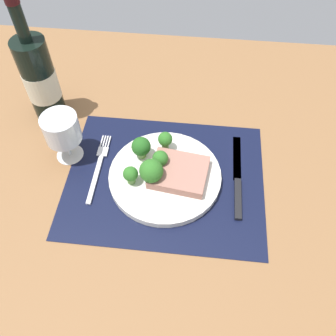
% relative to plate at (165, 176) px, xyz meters
% --- Properties ---
extents(ground_plane, '(1.40, 1.10, 0.03)m').
position_rel_plate_xyz_m(ground_plane, '(0.00, 0.00, -0.03)').
color(ground_plane, brown).
extents(placemat, '(0.43, 0.35, 0.00)m').
position_rel_plate_xyz_m(placemat, '(0.00, 0.00, -0.01)').
color(placemat, black).
rests_on(placemat, ground_plane).
extents(plate, '(0.25, 0.25, 0.02)m').
position_rel_plate_xyz_m(plate, '(0.00, 0.00, 0.00)').
color(plate, silver).
rests_on(plate, placemat).
extents(steak, '(0.13, 0.12, 0.02)m').
position_rel_plate_xyz_m(steak, '(0.03, -0.00, 0.02)').
color(steak, '#9E6B5B').
rests_on(steak, plate).
extents(broccoli_center, '(0.04, 0.04, 0.05)m').
position_rel_plate_xyz_m(broccoli_center, '(-0.06, 0.05, 0.04)').
color(broccoli_center, '#6B994C').
rests_on(broccoli_center, plate).
extents(broccoli_near_steak, '(0.03, 0.03, 0.04)m').
position_rel_plate_xyz_m(broccoli_near_steak, '(-0.07, -0.03, 0.03)').
color(broccoli_near_steak, '#5B8942').
rests_on(broccoli_near_steak, plate).
extents(broccoli_near_fork, '(0.03, 0.03, 0.05)m').
position_rel_plate_xyz_m(broccoli_near_fork, '(-0.01, 0.02, 0.04)').
color(broccoli_near_fork, '#6B994C').
rests_on(broccoli_near_fork, plate).
extents(broccoli_front_edge, '(0.05, 0.05, 0.06)m').
position_rel_plate_xyz_m(broccoli_front_edge, '(-0.03, -0.02, 0.04)').
color(broccoli_front_edge, '#6B994C').
rests_on(broccoli_front_edge, plate).
extents(broccoli_back_left, '(0.03, 0.03, 0.05)m').
position_rel_plate_xyz_m(broccoli_back_left, '(-0.01, 0.07, 0.04)').
color(broccoli_back_left, '#5B8942').
rests_on(broccoli_back_left, plate).
extents(fork, '(0.02, 0.19, 0.01)m').
position_rel_plate_xyz_m(fork, '(-0.15, 0.01, -0.01)').
color(fork, silver).
rests_on(fork, placemat).
extents(knife, '(0.02, 0.23, 0.01)m').
position_rel_plate_xyz_m(knife, '(0.16, 0.01, -0.00)').
color(knife, black).
rests_on(knife, placemat).
extents(wine_bottle, '(0.08, 0.08, 0.31)m').
position_rel_plate_xyz_m(wine_bottle, '(-0.31, 0.18, 0.10)').
color(wine_bottle, black).
rests_on(wine_bottle, ground_plane).
extents(wine_glass, '(0.08, 0.08, 0.12)m').
position_rel_plate_xyz_m(wine_glass, '(-0.23, 0.05, 0.07)').
color(wine_glass, silver).
rests_on(wine_glass, ground_plane).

